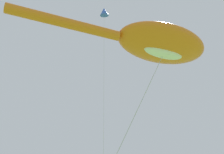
{
  "coord_description": "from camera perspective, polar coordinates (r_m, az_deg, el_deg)",
  "views": [
    {
      "loc": [
        -6.65,
        3.77,
        1.96
      ],
      "look_at": [
        -1.36,
        7.68,
        6.32
      ],
      "focal_mm": 39.25,
      "sensor_mm": 36.0,
      "label": 1
    }
  ],
  "objects": [
    {
      "name": "big_show_kite",
      "position": [
        12.91,
        10.39,
        7.72
      ],
      "size": [
        9.23,
        6.9,
        11.06
      ],
      "rotation": [
        0.0,
        0.0,
        -0.59
      ],
      "color": "orange",
      "rests_on": "ground"
    },
    {
      "name": "small_kite_stunt_black",
      "position": [
        26.14,
        -1.84,
        14.81
      ],
      "size": [
        2.93,
        2.01,
        22.12
      ],
      "rotation": [
        0.0,
        0.0,
        2.05
      ],
      "color": "blue",
      "rests_on": "ground"
    }
  ]
}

